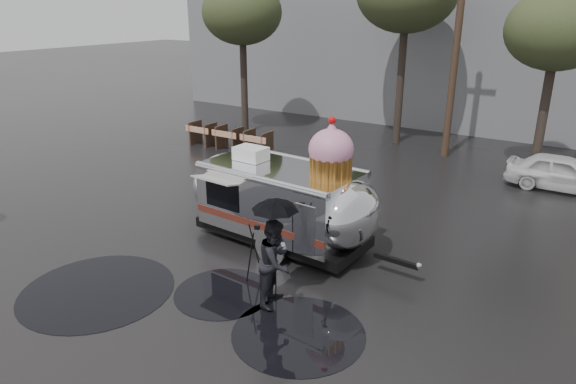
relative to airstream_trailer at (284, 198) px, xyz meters
The scene contains 10 objects.
ground 4.05m from the airstream_trailer, 111.24° to the right, with size 120.00×120.00×0.00m, color black.
puddles 3.23m from the airstream_trailer, 99.56° to the right, with size 7.44×8.49×0.01m.
utility_pole 11.00m from the airstream_trailer, 83.94° to the left, with size 1.60×0.28×9.00m.
tree_left 13.30m from the airstream_trailer, 131.72° to the left, with size 3.64×3.64×6.95m.
tree_right 11.15m from the airstream_trailer, 63.93° to the left, with size 3.36×3.36×6.42m.
barricade_row 9.46m from the airstream_trailer, 137.42° to the left, with size 4.30×0.80×1.00m.
airstream_trailer is the anchor object (origin of this frame).
person_right 2.86m from the airstream_trailer, 60.33° to the right, with size 0.89×0.50×1.86m, color black.
umbrella_black 2.92m from the airstream_trailer, 60.33° to the right, with size 1.15×1.15×2.33m.
tripod 2.06m from the airstream_trailer, 73.83° to the right, with size 0.55×0.54×1.36m.
Camera 1 is at (8.05, -6.60, 5.90)m, focal length 32.00 mm.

